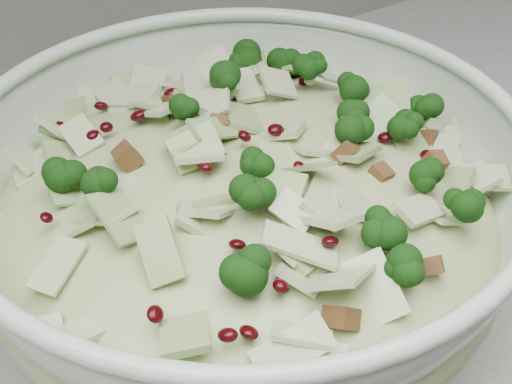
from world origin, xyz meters
TOP-DOWN VIEW (x-y plane):
  - counter at (0.00, 1.70)m, footprint 3.60×0.60m
  - mixing_bowl at (-0.44, 1.60)m, footprint 0.51×0.51m
  - salad at (-0.44, 1.60)m, footprint 0.47×0.47m

SIDE VIEW (x-z plane):
  - counter at x=0.00m, z-range 0.00..0.90m
  - mixing_bowl at x=-0.44m, z-range 0.90..1.07m
  - salad at x=-0.44m, z-range 0.93..1.09m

